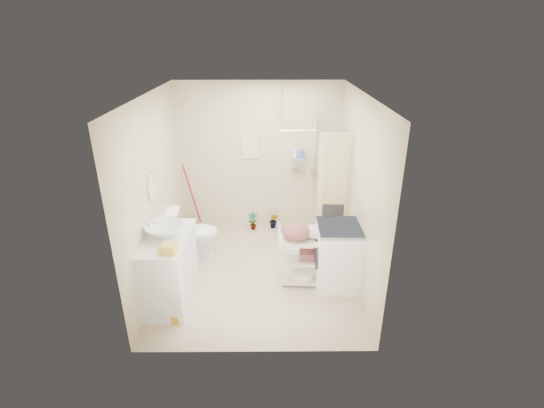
% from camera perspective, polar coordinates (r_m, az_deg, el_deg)
% --- Properties ---
extents(floor, '(3.20, 3.20, 0.00)m').
position_cam_1_polar(floor, '(6.01, -1.99, -9.82)').
color(floor, '#C3AF92').
rests_on(floor, ground).
extents(ceiling, '(2.80, 3.20, 0.04)m').
position_cam_1_polar(ceiling, '(5.06, -2.42, 15.50)').
color(ceiling, silver).
rests_on(ceiling, ground).
extents(wall_back, '(2.80, 0.04, 2.60)m').
position_cam_1_polar(wall_back, '(6.91, -1.82, 6.74)').
color(wall_back, beige).
rests_on(wall_back, ground).
extents(wall_front, '(2.80, 0.04, 2.60)m').
position_cam_1_polar(wall_front, '(3.97, -2.82, -7.02)').
color(wall_front, beige).
rests_on(wall_front, ground).
extents(wall_left, '(0.04, 3.20, 2.60)m').
position_cam_1_polar(wall_left, '(5.62, -16.61, 1.62)').
color(wall_left, beige).
rests_on(wall_left, ground).
extents(wall_right, '(0.04, 3.20, 2.60)m').
position_cam_1_polar(wall_right, '(5.54, 12.46, 1.73)').
color(wall_right, beige).
rests_on(wall_right, ground).
extents(vanity, '(0.63, 1.09, 0.95)m').
position_cam_1_polar(vanity, '(5.39, -14.81, -9.07)').
color(vanity, silver).
rests_on(vanity, ground).
extents(sink, '(0.55, 0.55, 0.17)m').
position_cam_1_polar(sink, '(5.13, -15.34, -3.74)').
color(sink, silver).
rests_on(sink, vanity).
extents(counter_basket, '(0.23, 0.20, 0.11)m').
position_cam_1_polar(counter_basket, '(4.77, -14.73, -6.28)').
color(counter_basket, gold).
rests_on(counter_basket, vanity).
extents(floor_basket, '(0.33, 0.28, 0.16)m').
position_cam_1_polar(floor_basket, '(5.25, -14.12, -15.35)').
color(floor_basket, gold).
rests_on(floor_basket, ground).
extents(toilet, '(0.80, 0.47, 0.81)m').
position_cam_1_polar(toilet, '(6.35, -11.38, -4.11)').
color(toilet, white).
rests_on(toilet, ground).
extents(mop, '(0.13, 0.13, 1.26)m').
position_cam_1_polar(mop, '(7.11, -11.74, 1.00)').
color(mop, '#AD0616').
rests_on(mop, ground).
extents(potted_plant_a, '(0.18, 0.13, 0.33)m').
position_cam_1_polar(potted_plant_a, '(7.14, -2.80, -2.49)').
color(potted_plant_a, brown).
rests_on(potted_plant_a, ground).
extents(potted_plant_b, '(0.20, 0.19, 0.30)m').
position_cam_1_polar(potted_plant_b, '(7.19, 0.26, -2.41)').
color(potted_plant_b, brown).
rests_on(potted_plant_b, ground).
extents(hanging_towel, '(0.28, 0.03, 0.42)m').
position_cam_1_polar(hanging_towel, '(6.84, -3.12, 8.28)').
color(hanging_towel, beige).
rests_on(hanging_towel, wall_back).
extents(towel_ring, '(0.04, 0.22, 0.34)m').
position_cam_1_polar(towel_ring, '(5.38, -17.15, 2.48)').
color(towel_ring, '#F6DF95').
rests_on(towel_ring, wall_left).
extents(tp_holder, '(0.08, 0.12, 0.14)m').
position_cam_1_polar(tp_holder, '(5.89, -15.45, -3.42)').
color(tp_holder, white).
rests_on(tp_holder, wall_left).
extents(shower, '(1.10, 1.10, 2.10)m').
position_cam_1_polar(shower, '(6.50, 5.62, 3.19)').
color(shower, silver).
rests_on(shower, ground).
extents(shampoo_bottle_a, '(0.08, 0.08, 0.22)m').
position_cam_1_polar(shampoo_bottle_a, '(6.82, 3.30, 7.60)').
color(shampoo_bottle_a, silver).
rests_on(shampoo_bottle_a, shower).
extents(shampoo_bottle_b, '(0.08, 0.08, 0.16)m').
position_cam_1_polar(shampoo_bottle_b, '(6.83, 4.34, 7.34)').
color(shampoo_bottle_b, '#3748AF').
rests_on(shampoo_bottle_b, shower).
extents(washing_machine, '(0.64, 0.66, 0.92)m').
position_cam_1_polar(washing_machine, '(5.60, 9.70, -7.38)').
color(washing_machine, white).
rests_on(washing_machine, ground).
extents(laundry_rack, '(0.63, 0.39, 0.84)m').
position_cam_1_polar(laundry_rack, '(5.61, 4.52, -7.53)').
color(laundry_rack, beige).
rests_on(laundry_rack, ground).
extents(ironing_board, '(0.34, 0.17, 1.14)m').
position_cam_1_polar(ironing_board, '(5.69, 8.53, -5.52)').
color(ironing_board, black).
rests_on(ironing_board, ground).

